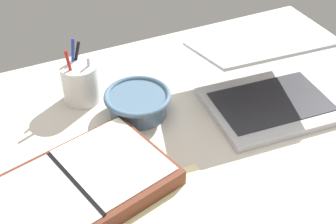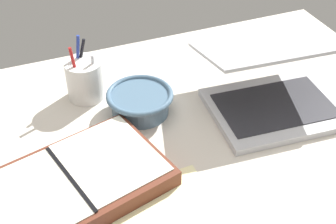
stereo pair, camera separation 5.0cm
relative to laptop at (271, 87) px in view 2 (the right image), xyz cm
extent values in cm
cube|color=beige|center=(-30.63, -8.07, -6.44)|extent=(140.00, 100.00, 2.00)
cube|color=#B7B7BC|center=(-0.24, -3.16, -4.54)|extent=(33.68, 26.84, 1.80)
cube|color=#232328|center=(-0.24, -3.16, -3.52)|extent=(29.35, 19.71, 0.24)
cube|color=#B7B7BC|center=(0.44, 5.91, 8.21)|extent=(33.63, 26.22, 7.11)
cube|color=silver|center=(0.41, 5.45, 8.08)|extent=(30.90, 23.54, 6.01)
cylinder|color=slate|center=(-31.74, 9.07, -2.79)|extent=(14.20, 14.20, 5.30)
torus|color=slate|center=(-31.74, 9.07, -0.14)|extent=(16.71, 16.71, 1.34)
cylinder|color=white|center=(-42.68, 20.51, -0.19)|extent=(9.50, 9.50, 10.50)
cylinder|color=black|center=(-43.13, 23.08, 2.81)|extent=(4.86, 1.54, 14.15)
cylinder|color=#233899|center=(-43.55, 22.97, 3.37)|extent=(3.05, 1.60, 15.58)
cylinder|color=#B21E1E|center=(-44.81, 19.00, 2.94)|extent=(1.97, 2.46, 14.77)
cylinder|color=#B7B7BC|center=(-40.19, 19.72, 1.60)|extent=(1.37, 2.58, 12.10)
cube|color=brown|center=(-53.52, -10.89, -3.50)|extent=(43.66, 32.83, 3.89)
cube|color=silver|center=(-62.64, -13.27, -1.40)|extent=(23.00, 25.52, 0.30)
cube|color=silver|center=(-44.40, -8.50, -1.40)|extent=(23.00, 25.52, 0.30)
cube|color=black|center=(-53.52, -10.89, -1.25)|extent=(6.26, 21.14, 0.30)
camera|label=1|loc=(-63.64, -76.91, 68.57)|focal=50.00mm
camera|label=2|loc=(-59.04, -78.89, 68.57)|focal=50.00mm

